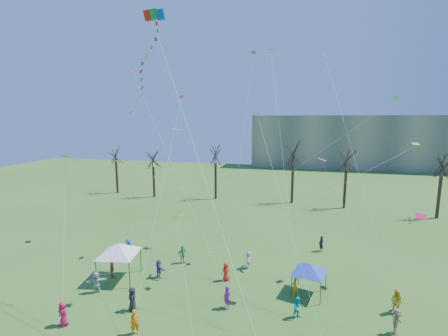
% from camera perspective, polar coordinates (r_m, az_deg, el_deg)
% --- Properties ---
extents(distant_building, '(60.00, 14.00, 15.00)m').
position_cam_1_polar(distant_building, '(98.93, 23.23, 4.47)').
color(distant_building, gray).
rests_on(distant_building, ground).
extents(bare_tree_row, '(67.50, 9.26, 10.15)m').
position_cam_1_polar(bare_tree_row, '(52.03, 11.60, 0.82)').
color(bare_tree_row, black).
rests_on(bare_tree_row, ground).
extents(big_box_kite, '(6.40, 6.83, 25.40)m').
position_cam_1_polar(big_box_kite, '(25.75, -13.72, 17.07)').
color(big_box_kite, red).
rests_on(big_box_kite, ground).
extents(canopy_tent_white, '(4.42, 4.42, 3.35)m').
position_cam_1_polar(canopy_tent_white, '(30.07, -18.72, -13.82)').
color(canopy_tent_white, '#3F3F44').
rests_on(canopy_tent_white, ground).
extents(canopy_tent_blue, '(3.41, 3.41, 2.65)m').
position_cam_1_polar(canopy_tent_blue, '(27.51, 15.39, -17.25)').
color(canopy_tent_blue, '#3F3F44').
rests_on(canopy_tent_blue, ground).
extents(festival_crowd, '(25.58, 19.16, 1.86)m').
position_cam_1_polar(festival_crowd, '(26.62, -0.75, -21.19)').
color(festival_crowd, '#D11A45').
rests_on(festival_crowd, ground).
extents(small_kites_aloft, '(29.20, 19.64, 31.35)m').
position_cam_1_polar(small_kites_aloft, '(27.26, 4.69, 6.85)').
color(small_kites_aloft, orange).
rests_on(small_kites_aloft, ground).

